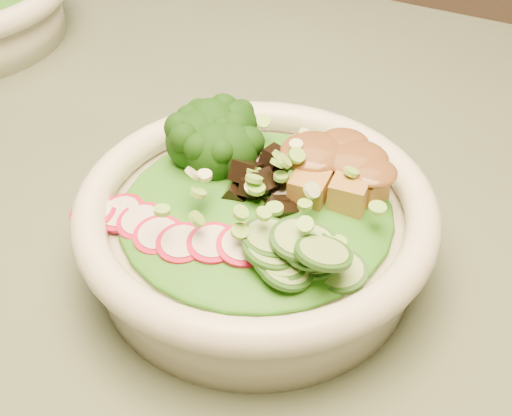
% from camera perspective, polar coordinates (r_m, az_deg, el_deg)
% --- Properties ---
extents(dining_table, '(1.20, 0.80, 0.75)m').
position_cam_1_polar(dining_table, '(0.65, -0.22, -6.91)').
color(dining_table, black).
rests_on(dining_table, ground).
extents(salad_bowl, '(0.24, 0.24, 0.07)m').
position_cam_1_polar(salad_bowl, '(0.49, 0.00, -1.66)').
color(salad_bowl, silver).
rests_on(salad_bowl, dining_table).
extents(lettuce_bed, '(0.18, 0.18, 0.02)m').
position_cam_1_polar(lettuce_bed, '(0.47, 0.00, 0.09)').
color(lettuce_bed, '#286B16').
rests_on(lettuce_bed, salad_bowl).
extents(broccoli_florets, '(0.08, 0.08, 0.04)m').
position_cam_1_polar(broccoli_florets, '(0.50, -3.31, 4.88)').
color(broccoli_florets, black).
rests_on(broccoli_florets, salad_bowl).
extents(radish_slices, '(0.10, 0.06, 0.02)m').
position_cam_1_polar(radish_slices, '(0.45, -6.55, -2.19)').
color(radish_slices, '#B80E37').
rests_on(radish_slices, salad_bowl).
extents(cucumber_slices, '(0.08, 0.08, 0.03)m').
position_cam_1_polar(cucumber_slices, '(0.43, 3.65, -3.40)').
color(cucumber_slices, '#86B966').
rests_on(cucumber_slices, salad_bowl).
extents(mushroom_heap, '(0.08, 0.08, 0.04)m').
position_cam_1_polar(mushroom_heap, '(0.47, 1.18, 1.63)').
color(mushroom_heap, black).
rests_on(mushroom_heap, salad_bowl).
extents(tofu_cubes, '(0.09, 0.07, 0.03)m').
position_cam_1_polar(tofu_cubes, '(0.49, 5.96, 2.99)').
color(tofu_cubes, '#A86C38').
rests_on(tofu_cubes, salad_bowl).
extents(peanut_sauce, '(0.06, 0.05, 0.01)m').
position_cam_1_polar(peanut_sauce, '(0.48, 6.05, 4.09)').
color(peanut_sauce, brown).
rests_on(peanut_sauce, tofu_cubes).
extents(scallion_garnish, '(0.17, 0.17, 0.02)m').
position_cam_1_polar(scallion_garnish, '(0.46, 0.00, 2.09)').
color(scallion_garnish, '#7CC044').
rests_on(scallion_garnish, salad_bowl).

